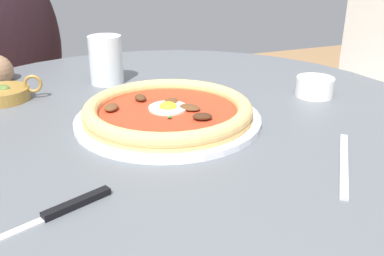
{
  "coord_description": "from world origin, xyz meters",
  "views": [
    {
      "loc": [
        0.21,
        0.64,
        0.98
      ],
      "look_at": [
        -0.03,
        0.04,
        0.7
      ],
      "focal_mm": 40.15,
      "sensor_mm": 36.0,
      "label": 1
    }
  ],
  "objects": [
    {
      "name": "pizza_on_plate",
      "position": [
        0.01,
        0.03,
        0.74
      ],
      "size": [
        0.3,
        0.3,
        0.03
      ],
      "color": "white",
      "rests_on": "dining_table"
    },
    {
      "name": "dining_table",
      "position": [
        0.0,
        0.0,
        0.58
      ],
      "size": [
        0.96,
        0.96,
        0.72
      ],
      "color": "#565B60",
      "rests_on": "ground"
    },
    {
      "name": "water_glass",
      "position": [
        0.06,
        -0.21,
        0.76
      ],
      "size": [
        0.07,
        0.07,
        0.1
      ],
      "color": "silver",
      "rests_on": "dining_table"
    },
    {
      "name": "diner_person",
      "position": [
        0.27,
        -0.65,
        0.51
      ],
      "size": [
        0.42,
        0.57,
        1.16
      ],
      "color": "#282833",
      "rests_on": "ground"
    },
    {
      "name": "ramekin_capers",
      "position": [
        -0.29,
        0.01,
        0.74
      ],
      "size": [
        0.07,
        0.07,
        0.04
      ],
      "color": "white",
      "rests_on": "dining_table"
    },
    {
      "name": "olive_pan",
      "position": [
        0.26,
        -0.18,
        0.73
      ],
      "size": [
        0.12,
        0.1,
        0.05
      ],
      "color": "olive",
      "rests_on": "dining_table"
    },
    {
      "name": "fork_utensil",
      "position": [
        -0.16,
        0.26,
        0.72
      ],
      "size": [
        0.13,
        0.15,
        0.0
      ],
      "color": "#BCBCC1",
      "rests_on": "dining_table"
    },
    {
      "name": "steak_knife",
      "position": [
        0.21,
        0.24,
        0.72
      ],
      "size": [
        0.2,
        0.09,
        0.01
      ],
      "color": "silver",
      "rests_on": "dining_table"
    },
    {
      "name": "cafe_chair_spare_far",
      "position": [
        -0.82,
        -0.34,
        0.53
      ],
      "size": [
        0.55,
        0.55,
        0.89
      ],
      "color": "beige",
      "rests_on": "ground"
    }
  ]
}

